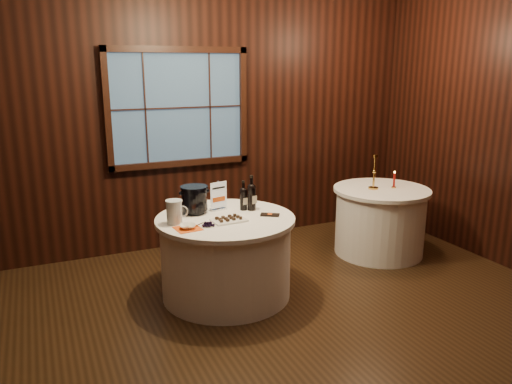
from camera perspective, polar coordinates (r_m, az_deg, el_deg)
name	(u,v)px	position (r m, az deg, el deg)	size (l,w,h in m)	color
ground	(272,347)	(4.06, 1.89, -17.26)	(6.00, 6.00, 0.00)	black
back_wall	(178,117)	(5.81, -8.88, 8.47)	(6.00, 0.10, 3.00)	black
main_table	(226,256)	(4.71, -3.46, -7.34)	(1.28, 1.28, 0.77)	white
side_table	(380,221)	(5.90, 13.96, -3.19)	(1.08, 1.08, 0.77)	white
sign_stand	(218,200)	(4.78, -4.34, -0.94)	(0.17, 0.11, 0.29)	silver
port_bottle_left	(243,197)	(4.76, -1.45, -0.61)	(0.07, 0.08, 0.29)	black
port_bottle_right	(252,195)	(4.75, -0.51, -0.36)	(0.08, 0.09, 0.34)	black
ice_bucket	(194,199)	(4.69, -7.05, -0.80)	(0.26, 0.26, 0.26)	black
chocolate_plate	(229,219)	(4.45, -3.12, -3.14)	(0.31, 0.22, 0.04)	white
chocolate_box	(270,215)	(4.62, 1.60, -2.62)	(0.17, 0.09, 0.01)	black
grape_bunch	(208,224)	(4.34, -5.55, -3.64)	(0.18, 0.11, 0.04)	black
glass_pitcher	(174,212)	(4.42, -9.30, -2.24)	(0.19, 0.15, 0.21)	silver
orange_napkin	(188,229)	(4.29, -7.80, -4.16)	(0.21, 0.21, 0.00)	#E65213
cracker_bowl	(188,226)	(4.29, -7.81, -3.92)	(0.13, 0.13, 0.03)	white
brass_candlestick	(374,177)	(5.71, 13.33, 1.72)	(0.11, 0.11, 0.39)	gold
red_candle	(394,181)	(5.83, 15.50, 1.20)	(0.05, 0.05, 0.19)	gold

